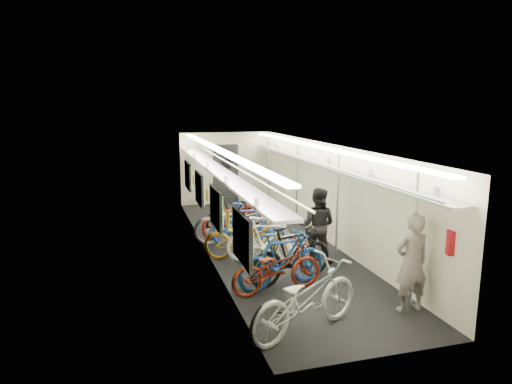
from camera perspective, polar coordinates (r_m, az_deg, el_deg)
train_car_shell at (r=11.10m, az=-1.16°, el=2.29°), size 10.00×10.00×10.00m
bicycle_0 at (r=6.86m, az=6.21°, el=-13.07°), size 2.19×1.47×1.09m
bicycle_1 at (r=8.40m, az=3.31°, el=-8.48°), size 1.86×0.85×1.08m
bicycle_2 at (r=8.25m, az=2.63°, el=-9.43°), size 1.82×0.85×0.92m
bicycle_3 at (r=8.65m, az=4.46°, el=-7.76°), size 1.93×1.03×1.12m
bicycle_4 at (r=9.81m, az=-1.25°, el=-5.91°), size 1.95×1.32×0.97m
bicycle_5 at (r=9.64m, az=1.32°, el=-6.07°), size 1.76×1.00×1.02m
bicycle_6 at (r=10.93m, az=-2.48°, el=-3.89°), size 2.14×1.19×1.06m
bicycle_7 at (r=10.76m, az=-0.90°, el=-4.08°), size 1.85×0.84×1.07m
bicycle_8 at (r=11.69m, az=-2.95°, el=-3.16°), size 1.93×1.25×0.96m
bicycle_9 at (r=12.07m, az=-2.81°, el=-2.71°), size 1.66×0.78×0.96m
passenger_near at (r=7.83m, az=18.86°, el=-8.41°), size 0.60×0.40×1.63m
passenger_mid at (r=9.78m, az=7.69°, el=-4.11°), size 0.99×0.96×1.61m
backpack at (r=7.52m, az=23.75°, el=-5.84°), size 0.29×0.22×0.38m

